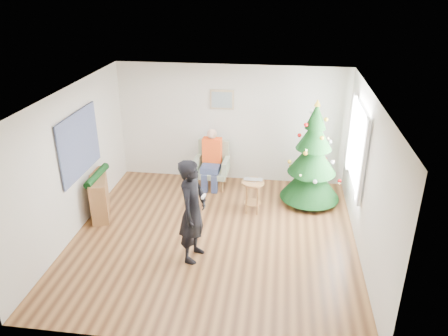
# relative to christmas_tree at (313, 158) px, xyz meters

# --- Properties ---
(floor) EXTENTS (5.00, 5.00, 0.00)m
(floor) POSITION_rel_christmas_tree_xyz_m (-1.74, -1.58, -0.98)
(floor) COLOR brown
(floor) RESTS_ON ground
(ceiling) EXTENTS (5.00, 5.00, 0.00)m
(ceiling) POSITION_rel_christmas_tree_xyz_m (-1.74, -1.58, 1.62)
(ceiling) COLOR white
(ceiling) RESTS_ON wall_back
(wall_back) EXTENTS (5.00, 0.00, 5.00)m
(wall_back) POSITION_rel_christmas_tree_xyz_m (-1.74, 0.92, 0.32)
(wall_back) COLOR silver
(wall_back) RESTS_ON floor
(wall_front) EXTENTS (5.00, 0.00, 5.00)m
(wall_front) POSITION_rel_christmas_tree_xyz_m (-1.74, -4.08, 0.32)
(wall_front) COLOR silver
(wall_front) RESTS_ON floor
(wall_left) EXTENTS (0.00, 5.00, 5.00)m
(wall_left) POSITION_rel_christmas_tree_xyz_m (-4.24, -1.58, 0.32)
(wall_left) COLOR silver
(wall_left) RESTS_ON floor
(wall_right) EXTENTS (0.00, 5.00, 5.00)m
(wall_right) POSITION_rel_christmas_tree_xyz_m (0.76, -1.58, 0.32)
(wall_right) COLOR silver
(wall_right) RESTS_ON floor
(window_panel) EXTENTS (0.04, 1.30, 1.40)m
(window_panel) POSITION_rel_christmas_tree_xyz_m (0.73, -0.58, 0.52)
(window_panel) COLOR white
(window_panel) RESTS_ON wall_right
(curtains) EXTENTS (0.05, 1.75, 1.50)m
(curtains) POSITION_rel_christmas_tree_xyz_m (0.70, -0.58, 0.52)
(curtains) COLOR white
(curtains) RESTS_ON wall_right
(christmas_tree) EXTENTS (1.20, 1.20, 2.17)m
(christmas_tree) POSITION_rel_christmas_tree_xyz_m (0.00, 0.00, 0.00)
(christmas_tree) COLOR #3F2816
(christmas_tree) RESTS_ON floor
(stool) EXTENTS (0.44, 0.44, 0.66)m
(stool) POSITION_rel_christmas_tree_xyz_m (-1.13, -0.57, -0.64)
(stool) COLOR brown
(stool) RESTS_ON floor
(laptop) EXTENTS (0.36, 0.24, 0.03)m
(laptop) POSITION_rel_christmas_tree_xyz_m (-1.13, -0.57, -0.30)
(laptop) COLOR silver
(laptop) RESTS_ON stool
(armchair) EXTENTS (0.76, 0.69, 0.99)m
(armchair) POSITION_rel_christmas_tree_xyz_m (-2.10, 0.48, -0.62)
(armchair) COLOR gray
(armchair) RESTS_ON floor
(seated_person) EXTENTS (0.42, 0.60, 1.29)m
(seated_person) POSITION_rel_christmas_tree_xyz_m (-2.11, 0.43, -0.32)
(seated_person) COLOR navy
(seated_person) RESTS_ON armchair
(standing_man) EXTENTS (0.54, 0.71, 1.75)m
(standing_man) POSITION_rel_christmas_tree_xyz_m (-1.97, -2.20, -0.10)
(standing_man) COLOR black
(standing_man) RESTS_ON floor
(game_controller) EXTENTS (0.06, 0.13, 0.04)m
(game_controller) POSITION_rel_christmas_tree_xyz_m (-1.79, -2.23, 0.19)
(game_controller) COLOR white
(game_controller) RESTS_ON standing_man
(console) EXTENTS (0.64, 1.04, 0.80)m
(console) POSITION_rel_christmas_tree_xyz_m (-4.07, -1.04, -0.58)
(console) COLOR brown
(console) RESTS_ON floor
(garland) EXTENTS (0.14, 0.90, 0.14)m
(garland) POSITION_rel_christmas_tree_xyz_m (-4.07, -1.04, -0.16)
(garland) COLOR black
(garland) RESTS_ON console
(tapestry) EXTENTS (0.03, 1.50, 1.15)m
(tapestry) POSITION_rel_christmas_tree_xyz_m (-4.20, -1.28, 0.57)
(tapestry) COLOR black
(tapestry) RESTS_ON wall_left
(framed_picture) EXTENTS (0.52, 0.05, 0.42)m
(framed_picture) POSITION_rel_christmas_tree_xyz_m (-1.94, 0.88, 0.87)
(framed_picture) COLOR tan
(framed_picture) RESTS_ON wall_back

